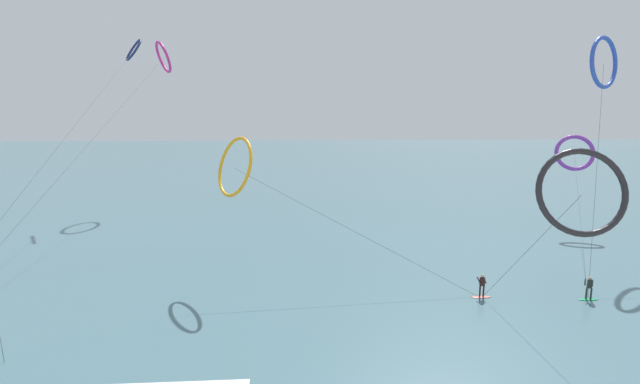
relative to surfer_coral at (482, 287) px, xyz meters
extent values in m
cube|color=#476B75|center=(-11.28, 87.52, -0.78)|extent=(400.00, 200.00, 0.08)
ellipsoid|color=#EA7260|center=(0.00, -0.01, -0.71)|extent=(1.40, 0.40, 0.06)
cylinder|color=black|center=(0.14, 0.01, -0.28)|extent=(0.12, 0.12, 0.80)
cylinder|color=black|center=(-0.14, -0.03, -0.28)|extent=(0.12, 0.12, 0.80)
cube|color=black|center=(0.00, -0.01, 0.43)|extent=(0.35, 0.25, 0.62)
sphere|color=tan|center=(0.00, -0.01, 0.85)|extent=(0.22, 0.22, 0.22)
cylinder|color=black|center=(0.22, 0.14, 0.48)|extent=(0.16, 0.51, 0.39)
cylinder|color=black|center=(-0.22, 0.08, 0.48)|extent=(0.16, 0.51, 0.39)
ellipsoid|color=#199351|center=(7.24, -0.78, -0.71)|extent=(1.40, 0.40, 0.06)
cylinder|color=#1E2823|center=(7.35, -0.86, -0.28)|extent=(0.12, 0.12, 0.80)
cylinder|color=#1E2823|center=(7.12, -0.70, -0.28)|extent=(0.12, 0.12, 0.80)
cube|color=#1E2823|center=(7.24, -0.78, 0.43)|extent=(0.38, 0.35, 0.62)
sphere|color=tan|center=(7.24, -0.78, 0.85)|extent=(0.22, 0.22, 0.22)
cylinder|color=#1E2823|center=(7.42, -0.79, 0.48)|extent=(0.36, 0.46, 0.39)
cylinder|color=#1E2823|center=(7.06, -0.54, 0.48)|extent=(0.36, 0.46, 0.39)
torus|color=purple|center=(17.29, 18.28, 7.79)|extent=(4.42, 2.94, 3.96)
cylinder|color=#3F3F3F|center=(12.26, 8.75, 3.38)|extent=(10.08, 19.08, 8.42)
torus|color=#CC288E|center=(-31.70, 36.48, 19.79)|extent=(3.82, 4.83, 4.38)
cylinder|color=#3F3F3F|center=(-32.43, 14.00, 9.40)|extent=(1.49, 44.98, 20.45)
torus|color=navy|center=(-34.13, 32.01, 20.15)|extent=(3.59, 3.97, 3.00)
cylinder|color=#3F3F3F|center=(-34.02, 12.15, 9.60)|extent=(0.25, 39.73, 20.85)
torus|color=#2647B7|center=(15.38, 12.22, 16.66)|extent=(4.58, 3.22, 4.86)
cylinder|color=#3F3F3F|center=(11.31, 5.72, 7.83)|extent=(8.18, 13.03, 17.31)
torus|color=orange|center=(-17.63, 4.50, 8.07)|extent=(4.05, 4.72, 4.54)
cylinder|color=#3F3F3F|center=(-8.81, 2.25, 3.57)|extent=(17.64, 4.54, 8.79)
torus|color=black|center=(2.55, -6.02, 7.82)|extent=(5.05, 2.33, 4.75)
cylinder|color=#3F3F3F|center=(1.27, -3.01, 3.42)|extent=(2.58, 6.03, 8.49)
camera|label=1|loc=(-12.70, -29.17, 12.02)|focal=25.09mm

